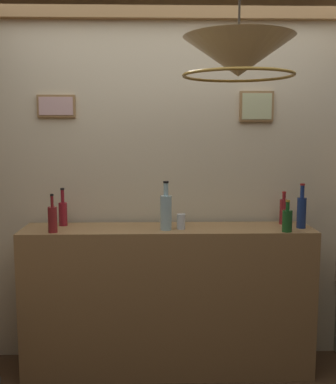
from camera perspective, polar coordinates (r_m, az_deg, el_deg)
panelled_rear_partition at (r=3.40m, az=-0.14°, el=3.82°), size 3.51×0.15×2.76m
bar_shelf_unit at (r=3.33m, az=-0.02°, el=-12.91°), size 1.96×0.39×1.01m
liquor_bottle_vodka at (r=3.14m, az=14.25°, el=-3.30°), size 0.06×0.06×0.21m
liquor_bottle_amaro at (r=3.32m, az=-12.62°, el=-2.42°), size 0.06×0.06×0.26m
liquor_bottle_sherry at (r=3.28m, az=15.89°, el=-2.22°), size 0.06×0.06×0.30m
liquor_bottle_port at (r=3.39m, az=13.84°, el=-2.23°), size 0.06×0.06×0.23m
liquor_bottle_vermouth at (r=3.09m, az=-0.25°, el=-2.33°), size 0.07×0.07×0.32m
liquor_bottle_scotch at (r=3.11m, az=-13.82°, el=-3.16°), size 0.06×0.06×0.25m
glass_tumbler_rocks at (r=3.13m, az=1.59°, el=-3.60°), size 0.06×0.06×0.10m
pendant_lamp at (r=2.51m, az=8.54°, el=15.75°), size 0.58×0.58×0.46m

